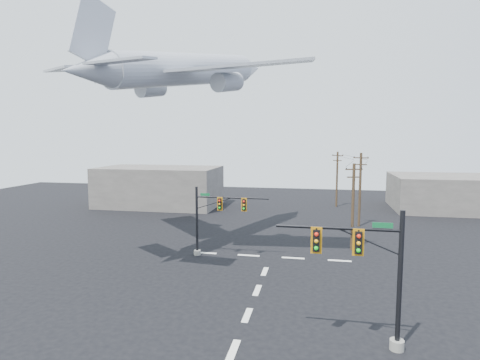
% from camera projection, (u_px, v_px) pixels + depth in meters
% --- Properties ---
extents(ground, '(120.00, 120.00, 0.00)m').
position_uv_depth(ground, '(247.00, 315.00, 24.10)').
color(ground, black).
rests_on(ground, ground).
extents(lane_markings, '(14.00, 21.20, 0.01)m').
position_uv_depth(lane_markings, '(260.00, 283.00, 29.30)').
color(lane_markings, white).
rests_on(lane_markings, ground).
extents(signal_mast_near, '(6.51, 0.79, 7.14)m').
position_uv_depth(signal_mast_near, '(372.00, 275.00, 20.01)').
color(signal_mast_near, gray).
rests_on(signal_mast_near, ground).
extents(signal_mast_far, '(6.83, 0.69, 6.24)m').
position_uv_depth(signal_mast_far, '(212.00, 219.00, 35.70)').
color(signal_mast_far, gray).
rests_on(signal_mast_far, ground).
extents(utility_pole_a, '(1.61, 0.56, 8.21)m').
position_uv_depth(utility_pole_a, '(353.00, 205.00, 37.56)').
color(utility_pole_a, '#49331F').
rests_on(utility_pole_a, ground).
extents(utility_pole_b, '(1.75, 0.54, 8.79)m').
position_uv_depth(utility_pole_b, '(360.00, 188.00, 47.51)').
color(utility_pole_b, '#49331F').
rests_on(utility_pole_b, ground).
extents(utility_pole_c, '(1.66, 0.67, 8.40)m').
position_uv_depth(utility_pole_c, '(337.00, 178.00, 60.83)').
color(utility_pole_c, '#49331F').
rests_on(utility_pole_c, ground).
extents(power_lines, '(3.67, 23.79, 0.11)m').
position_uv_depth(power_lines, '(352.00, 159.00, 48.63)').
color(power_lines, black).
extents(airliner, '(23.77, 25.85, 7.04)m').
position_uv_depth(airliner, '(188.00, 70.00, 37.19)').
color(airliner, '#A8ACB4').
extents(building_left, '(18.00, 10.00, 6.00)m').
position_uv_depth(building_left, '(159.00, 187.00, 61.74)').
color(building_left, slate).
rests_on(building_left, ground).
extents(building_right, '(14.00, 12.00, 5.00)m').
position_uv_depth(building_right, '(443.00, 193.00, 58.64)').
color(building_right, slate).
rests_on(building_right, ground).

